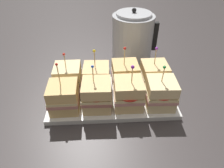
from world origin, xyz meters
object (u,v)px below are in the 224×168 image
object	(u,v)px
serving_platter	(112,97)
sandwich_back_center_left	(97,77)
sandwich_front_far_left	(64,97)
sandwich_front_center_left	(97,95)
sandwich_back_far_right	(154,75)
sandwich_back_center_right	(125,75)
sandwich_front_far_right	(161,93)
sandwich_back_far_left	(68,78)
sandwich_front_center_right	(128,94)
kettle_steel	(132,38)

from	to	relation	value
serving_platter	sandwich_back_center_left	distance (m)	0.10
sandwich_front_far_left	sandwich_back_center_left	distance (m)	0.16
sandwich_front_center_left	sandwich_back_far_right	size ratio (longest dim) A/B	0.98
sandwich_back_far_right	sandwich_back_center_right	bearing A→B (deg)	179.35
sandwich_front_far_left	sandwich_back_center_left	bearing A→B (deg)	44.75
sandwich_front_far_left	sandwich_back_far_right	bearing A→B (deg)	18.75
sandwich_front_center_left	sandwich_back_far_right	xyz separation A→B (m)	(0.22, 0.11, -0.00)
serving_platter	sandwich_back_center_right	world-z (taller)	sandwich_back_center_right
sandwich_front_far_right	sandwich_back_center_right	bearing A→B (deg)	134.12
sandwich_front_far_right	sandwich_back_far_left	xyz separation A→B (m)	(-0.33, 0.11, 0.00)
sandwich_back_center_right	sandwich_front_far_left	bearing A→B (deg)	-152.53
sandwich_front_far_left	sandwich_back_far_left	size ratio (longest dim) A/B	1.12
sandwich_front_center_left	sandwich_front_center_right	bearing A→B (deg)	0.68
serving_platter	sandwich_front_center_right	xyz separation A→B (m)	(0.05, -0.05, 0.06)
sandwich_front_center_left	sandwich_back_far_right	world-z (taller)	sandwich_back_far_right
sandwich_front_center_left	sandwich_back_center_left	distance (m)	0.11
kettle_steel	sandwich_front_far_left	bearing A→B (deg)	-128.54
sandwich_back_far_right	sandwich_front_center_right	bearing A→B (deg)	-136.07
sandwich_back_far_left	sandwich_front_far_left	bearing A→B (deg)	-91.26
sandwich_front_far_right	sandwich_back_far_left	size ratio (longest dim) A/B	1.02
serving_platter	sandwich_front_far_right	bearing A→B (deg)	-19.32
sandwich_front_far_left	sandwich_back_center_left	size ratio (longest dim) A/B	1.05
sandwich_front_center_right	sandwich_back_center_left	xyz separation A→B (m)	(-0.11, 0.11, -0.00)
sandwich_front_center_left	sandwich_front_far_right	world-z (taller)	same
sandwich_front_far_left	kettle_steel	size ratio (longest dim) A/B	0.71
sandwich_front_center_right	sandwich_back_far_right	size ratio (longest dim) A/B	1.00
sandwich_back_center_left	kettle_steel	size ratio (longest dim) A/B	0.68
sandwich_front_center_right	sandwich_back_far_right	distance (m)	0.16
sandwich_front_far_right	sandwich_back_far_right	bearing A→B (deg)	88.94
sandwich_front_far_left	sandwich_back_center_left	xyz separation A→B (m)	(0.11, 0.11, 0.00)
sandwich_front_far_left	sandwich_front_center_left	xyz separation A→B (m)	(0.11, 0.00, 0.00)
serving_platter	kettle_steel	distance (m)	0.33
sandwich_back_center_left	sandwich_front_center_left	bearing A→B (deg)	-89.17
serving_platter	sandwich_front_far_right	world-z (taller)	sandwich_front_far_right
serving_platter	kettle_steel	world-z (taller)	kettle_steel
sandwich_back_center_left	sandwich_back_center_right	world-z (taller)	sandwich_back_center_right
sandwich_front_far_left	sandwich_back_far_right	size ratio (longest dim) A/B	1.07
serving_platter	sandwich_back_center_right	distance (m)	0.10
sandwich_front_far_right	sandwich_back_center_left	world-z (taller)	sandwich_back_center_left
kettle_steel	sandwich_front_center_right	bearing A→B (deg)	-99.65
sandwich_front_center_right	sandwich_back_far_right	xyz separation A→B (m)	(0.11, 0.11, -0.00)
sandwich_front_far_left	kettle_steel	distance (m)	0.45
sandwich_front_far_left	sandwich_front_center_right	world-z (taller)	sandwich_front_far_left
sandwich_back_far_right	sandwich_back_center_left	bearing A→B (deg)	-178.93
sandwich_front_far_left	sandwich_front_center_right	xyz separation A→B (m)	(0.22, 0.00, 0.00)
sandwich_front_far_left	sandwich_back_center_right	world-z (taller)	sandwich_front_far_left
sandwich_front_center_right	kettle_steel	size ratio (longest dim) A/B	0.66
sandwich_front_center_right	kettle_steel	world-z (taller)	kettle_steel
sandwich_back_center_right	sandwich_back_far_right	size ratio (longest dim) A/B	1.04
sandwich_back_far_left	sandwich_front_far_right	bearing A→B (deg)	-18.35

